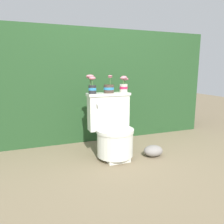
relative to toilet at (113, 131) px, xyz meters
The scene contains 7 objects.
ground_plane 0.34m from the toilet, 92.24° to the right, with size 12.00×12.00×0.00m, color #75664C.
hedge_backdrop 1.11m from the toilet, 90.25° to the left, with size 3.54×0.75×1.58m.
toilet is the anchor object (origin of this frame).
potted_plant_left 0.59m from the toilet, 148.15° to the left, with size 0.11×0.11×0.22m.
potted_plant_midleft 0.51m from the toilet, 92.83° to the left, with size 0.12×0.12×0.21m.
potted_plant_middle 0.58m from the toilet, 37.44° to the left, with size 0.13×0.11×0.20m.
garden_stone 0.55m from the toilet, 20.85° to the right, with size 0.24×0.19×0.13m.
Camera 1 is at (-0.88, -2.21, 1.03)m, focal length 35.00 mm.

